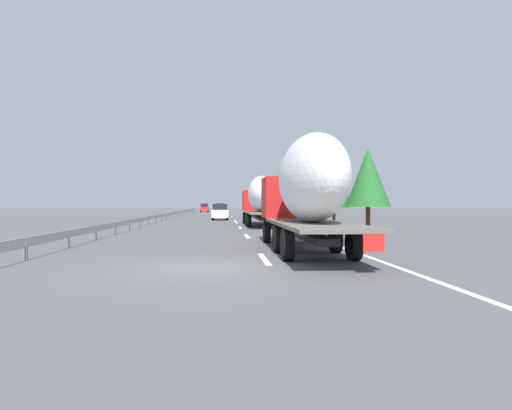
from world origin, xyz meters
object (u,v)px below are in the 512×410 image
at_px(truck_lead, 260,198).
at_px(truck_trailing, 306,188).
at_px(car_red_compact, 204,208).
at_px(road_sign, 268,200).
at_px(car_yellow_coupe, 219,210).
at_px(car_white_van, 220,212).
at_px(car_blue_sedan, 220,208).

xyz_separation_m(truck_lead, truck_trailing, (-20.58, 0.00, 0.14)).
bearing_deg(truck_trailing, truck_lead, -0.00).
xyz_separation_m(car_red_compact, road_sign, (-37.85, -10.16, 1.45)).
bearing_deg(car_yellow_coupe, car_white_van, -179.22).
distance_m(car_white_van, car_red_compact, 48.49).
relative_size(car_blue_sedan, car_yellow_coupe, 0.95).
relative_size(truck_lead, car_yellow_coupe, 2.91).
relative_size(truck_lead, road_sign, 3.79).
distance_m(truck_lead, car_white_van, 13.75).
relative_size(truck_lead, car_white_van, 3.29).
relative_size(car_blue_sedan, car_white_van, 1.08).
bearing_deg(car_blue_sedan, car_white_van, -179.71).
distance_m(truck_trailing, car_yellow_coupe, 51.17).
xyz_separation_m(car_yellow_coupe, road_sign, (-6.70, -6.77, 1.47)).
bearing_deg(car_red_compact, car_white_van, -175.72).
bearing_deg(car_blue_sedan, road_sign, -165.97).
distance_m(truck_lead, car_blue_sedan, 50.80).
relative_size(truck_lead, car_blue_sedan, 3.06).
relative_size(car_yellow_coupe, car_red_compact, 1.13).
relative_size(truck_trailing, road_sign, 3.51).
distance_m(car_blue_sedan, car_red_compact, 11.46).
height_order(car_white_van, car_yellow_coupe, car_white_van).
bearing_deg(truck_lead, road_sign, -7.44).
relative_size(car_yellow_coupe, road_sign, 1.30).
bearing_deg(car_yellow_coupe, truck_trailing, -175.88).
distance_m(car_white_van, road_sign, 12.46).
xyz_separation_m(truck_lead, road_sign, (23.74, -3.10, 0.06)).
bearing_deg(truck_trailing, car_yellow_coupe, 4.12).
distance_m(truck_lead, car_red_compact, 62.01).
bearing_deg(truck_lead, car_blue_sedan, 4.09).
bearing_deg(car_red_compact, truck_trailing, -175.09).
bearing_deg(car_red_compact, car_blue_sedan, -162.57).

